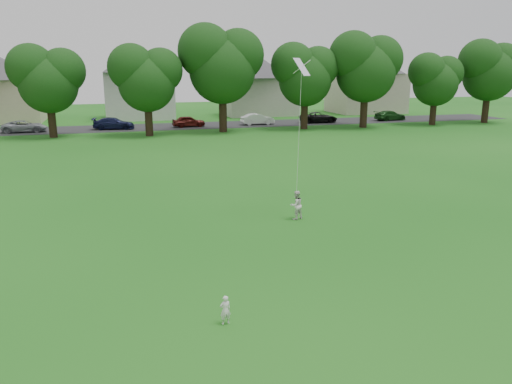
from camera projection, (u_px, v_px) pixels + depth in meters
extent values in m
plane|color=#165C15|center=(237.00, 281.00, 15.61)|extent=(160.00, 160.00, 0.00)
cube|color=#2D2D30|center=(146.00, 127.00, 54.76)|extent=(90.00, 7.00, 0.01)
imported|color=silver|center=(225.00, 310.00, 12.90)|extent=(0.31, 0.23, 0.80)
imported|color=silver|center=(296.00, 205.00, 21.74)|extent=(0.74, 0.65, 1.28)
plane|color=white|center=(302.00, 67.00, 20.96)|extent=(1.00, 1.01, 0.73)
cylinder|color=white|center=(299.00, 134.00, 21.31)|extent=(0.01, 0.01, 5.62)
cylinder|color=black|center=(52.00, 120.00, 46.58)|extent=(0.72, 0.72, 3.32)
cylinder|color=black|center=(149.00, 118.00, 47.69)|extent=(0.73, 0.73, 3.34)
cylinder|color=black|center=(223.00, 111.00, 50.47)|extent=(0.79, 0.79, 4.13)
cylinder|color=black|center=(304.00, 112.00, 53.00)|extent=(0.74, 0.74, 3.48)
cylinder|color=black|center=(364.00, 109.00, 54.23)|extent=(0.78, 0.78, 3.95)
cylinder|color=black|center=(433.00, 111.00, 56.78)|extent=(0.71, 0.71, 3.11)
cylinder|color=black|center=(486.00, 107.00, 58.79)|extent=(0.76, 0.76, 3.72)
imported|color=gray|center=(24.00, 126.00, 50.46)|extent=(4.37, 2.18, 1.19)
imported|color=#13183E|center=(114.00, 123.00, 52.78)|extent=(4.47, 2.31, 1.24)
imported|color=#591611|center=(189.00, 121.00, 54.91)|extent=(3.68, 1.69, 1.22)
imported|color=silver|center=(257.00, 119.00, 57.01)|extent=(3.86, 1.49, 1.26)
imported|color=black|center=(318.00, 117.00, 59.02)|extent=(4.52, 2.15, 1.25)
imported|color=#184617|center=(390.00, 115.00, 61.58)|extent=(4.25, 2.16, 1.18)
cube|color=beige|center=(1.00, 101.00, 59.20)|extent=(9.10, 6.85, 5.01)
cube|color=silver|center=(139.00, 95.00, 63.37)|extent=(8.36, 7.15, 5.81)
pyramid|color=#474449|center=(136.00, 45.00, 61.87)|extent=(12.05, 12.05, 3.20)
cube|color=#B7B3A4|center=(260.00, 97.00, 67.73)|extent=(9.33, 6.36, 5.02)
pyramid|color=#474449|center=(260.00, 56.00, 66.44)|extent=(13.45, 13.45, 2.76)
cube|color=beige|center=(366.00, 93.00, 71.94)|extent=(9.61, 7.64, 5.51)
pyramid|color=#474449|center=(368.00, 51.00, 70.52)|extent=(13.87, 13.87, 3.03)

